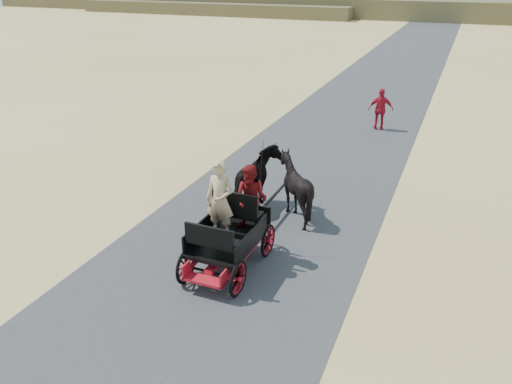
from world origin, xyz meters
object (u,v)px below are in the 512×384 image
at_px(horse_right, 295,187).
at_px(carriage, 229,253).
at_px(pedestrian, 381,109).
at_px(horse_left, 257,181).

bearing_deg(horse_right, carriage, 79.61).
height_order(carriage, pedestrian, pedestrian).
distance_m(horse_right, pedestrian, 8.94).
xyz_separation_m(carriage, pedestrian, (1.28, 11.91, 0.50)).
bearing_deg(carriage, horse_right, 79.61).
bearing_deg(horse_left, horse_right, -180.00).
distance_m(horse_left, pedestrian, 9.10).
xyz_separation_m(horse_left, pedestrian, (1.83, 8.91, 0.02)).
xyz_separation_m(horse_left, horse_right, (1.10, 0.00, 0.00)).
distance_m(carriage, horse_left, 3.09).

